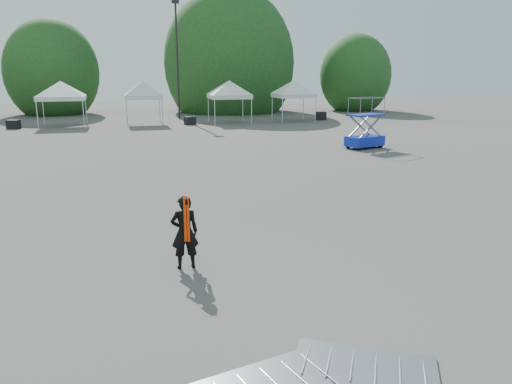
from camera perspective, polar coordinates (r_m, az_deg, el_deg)
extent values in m
plane|color=#474442|center=(12.75, -5.88, -4.62)|extent=(120.00, 120.00, 0.00)
cylinder|color=black|center=(44.25, -8.97, 14.41)|extent=(0.16, 0.16, 9.50)
cube|color=black|center=(44.61, -9.21, 20.71)|extent=(0.60, 0.25, 0.30)
cylinder|color=#382314|center=(52.42, -22.01, 9.49)|extent=(0.36, 0.36, 2.27)
ellipsoid|color=#174619|center=(52.34, -22.29, 12.54)|extent=(4.16, 4.16, 4.78)
cylinder|color=#382314|center=(52.19, -3.02, 10.72)|extent=(0.36, 0.36, 2.80)
ellipsoid|color=#174619|center=(52.13, -3.06, 14.50)|extent=(5.12, 5.12, 5.89)
cylinder|color=#382314|center=(54.56, 11.14, 10.24)|extent=(0.36, 0.36, 2.10)
ellipsoid|color=#174619|center=(54.48, 11.27, 12.95)|extent=(3.84, 3.84, 4.42)
cylinder|color=silver|center=(38.94, -23.73, 8.06)|extent=(0.06, 0.06, 2.00)
cylinder|color=silver|center=(38.60, -19.11, 8.41)|extent=(0.06, 0.06, 2.00)
cylinder|color=silver|center=(42.02, -23.12, 8.44)|extent=(0.06, 0.06, 2.00)
cylinder|color=silver|center=(41.71, -18.84, 8.76)|extent=(0.06, 0.06, 2.00)
cube|color=silver|center=(40.22, -21.33, 9.96)|extent=(3.32, 3.32, 0.30)
pyramid|color=silver|center=(40.18, -21.49, 11.73)|extent=(4.69, 4.69, 1.10)
cylinder|color=silver|center=(38.74, -14.53, 8.74)|extent=(0.06, 0.06, 2.00)
cylinder|color=silver|center=(38.85, -10.65, 8.95)|extent=(0.06, 0.06, 2.00)
cylinder|color=silver|center=(41.33, -14.58, 9.01)|extent=(0.06, 0.06, 2.00)
cylinder|color=silver|center=(41.44, -10.94, 9.21)|extent=(0.06, 0.06, 2.00)
cube|color=silver|center=(40.00, -12.76, 10.53)|extent=(2.80, 2.80, 0.30)
pyramid|color=silver|center=(39.96, -12.85, 12.31)|extent=(3.96, 3.96, 1.10)
cylinder|color=silver|center=(38.37, -4.73, 9.08)|extent=(0.06, 0.06, 2.00)
cylinder|color=silver|center=(38.99, -0.51, 9.19)|extent=(0.06, 0.06, 2.00)
cylinder|color=silver|center=(41.20, -5.46, 9.37)|extent=(0.06, 0.06, 2.00)
cylinder|color=silver|center=(41.78, -1.51, 9.48)|extent=(0.06, 0.06, 2.00)
cube|color=silver|center=(39.99, -3.07, 10.83)|extent=(3.08, 3.08, 0.30)
pyramid|color=silver|center=(39.95, -3.10, 12.62)|extent=(4.36, 4.36, 1.10)
cylinder|color=silver|center=(39.91, 3.03, 9.27)|extent=(0.06, 0.06, 2.00)
cylinder|color=silver|center=(40.85, 6.82, 9.30)|extent=(0.06, 0.06, 2.00)
cylinder|color=silver|center=(42.57, 1.86, 9.55)|extent=(0.06, 0.06, 2.00)
cylinder|color=silver|center=(43.46, 5.44, 9.58)|extent=(0.06, 0.06, 2.00)
cube|color=silver|center=(41.61, 4.32, 10.92)|extent=(3.00, 3.00, 0.30)
pyramid|color=silver|center=(41.57, 4.35, 12.64)|extent=(4.24, 4.24, 1.10)
imported|color=black|center=(10.32, -8.16, -4.58)|extent=(0.57, 0.38, 1.55)
cube|color=#FF3705|center=(10.09, -8.11, -3.17)|extent=(0.12, 0.02, 0.93)
cube|color=#0C1CA6|center=(27.35, 12.31, 5.73)|extent=(2.29, 1.68, 0.52)
cube|color=#0C1CA6|center=(27.20, 12.46, 8.60)|extent=(2.20, 1.61, 0.09)
cylinder|color=black|center=(26.53, 11.82, 5.01)|extent=(0.34, 0.23, 0.31)
cylinder|color=black|center=(27.67, 14.04, 5.24)|extent=(0.34, 0.23, 0.31)
cylinder|color=black|center=(27.12, 10.50, 5.25)|extent=(0.34, 0.23, 0.31)
cylinder|color=black|center=(28.23, 12.72, 5.47)|extent=(0.34, 0.23, 0.31)
cube|color=gray|center=(7.41, 12.25, -18.91)|extent=(2.17, 1.81, 0.04)
cube|color=black|center=(40.03, -25.98, 6.97)|extent=(0.96, 0.84, 0.63)
cube|color=black|center=(39.25, -7.56, 8.09)|extent=(0.91, 0.78, 0.62)
cube|color=black|center=(43.20, 7.42, 8.63)|extent=(1.00, 0.85, 0.68)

